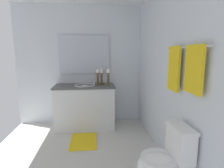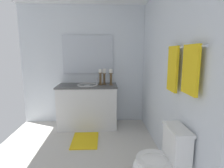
{
  "view_description": "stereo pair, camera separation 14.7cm",
  "coord_description": "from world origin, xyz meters",
  "px_view_note": "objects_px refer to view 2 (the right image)",
  "views": [
    {
      "loc": [
        2.49,
        0.28,
        1.49
      ],
      "look_at": [
        -0.09,
        0.54,
        1.04
      ],
      "focal_mm": 28.75,
      "sensor_mm": 36.0,
      "label": 1
    },
    {
      "loc": [
        2.5,
        0.43,
        1.49
      ],
      "look_at": [
        -0.09,
        0.54,
        1.04
      ],
      "focal_mm": 28.75,
      "sensor_mm": 36.0,
      "label": 2
    }
  ],
  "objects_px": {
    "towel_center": "(190,70)",
    "towel_bar": "(184,47)",
    "candle_holder_mid": "(100,77)",
    "towel_near_vanity": "(173,69)",
    "candle_holder_tall": "(111,77)",
    "sink_basin": "(87,87)",
    "vanity_cabinet": "(88,106)",
    "toilet": "(161,163)",
    "bath_mat": "(85,140)",
    "candle_holder_short": "(104,76)",
    "mirror": "(88,55)"
  },
  "relations": [
    {
      "from": "candle_holder_short",
      "to": "toilet",
      "type": "distance_m",
      "value": 2.1
    },
    {
      "from": "towel_center",
      "to": "bath_mat",
      "type": "distance_m",
      "value": 2.17
    },
    {
      "from": "toilet",
      "to": "bath_mat",
      "type": "xyz_separation_m",
      "value": [
        -1.22,
        -0.92,
        -0.36
      ]
    },
    {
      "from": "towel_near_vanity",
      "to": "toilet",
      "type": "bearing_deg",
      "value": -30.0
    },
    {
      "from": "vanity_cabinet",
      "to": "towel_bar",
      "type": "height_order",
      "value": "towel_bar"
    },
    {
      "from": "sink_basin",
      "to": "candle_holder_mid",
      "type": "bearing_deg",
      "value": 92.06
    },
    {
      "from": "towel_bar",
      "to": "towel_near_vanity",
      "type": "distance_m",
      "value": 0.32
    },
    {
      "from": "vanity_cabinet",
      "to": "towel_near_vanity",
      "type": "bearing_deg",
      "value": 36.92
    },
    {
      "from": "bath_mat",
      "to": "vanity_cabinet",
      "type": "bearing_deg",
      "value": -180.0
    },
    {
      "from": "sink_basin",
      "to": "towel_bar",
      "type": "distance_m",
      "value": 2.17
    },
    {
      "from": "toilet",
      "to": "towel_near_vanity",
      "type": "height_order",
      "value": "towel_near_vanity"
    },
    {
      "from": "candle_holder_mid",
      "to": "bath_mat",
      "type": "xyz_separation_m",
      "value": [
        0.63,
        -0.26,
        -1.02
      ]
    },
    {
      "from": "vanity_cabinet",
      "to": "candle_holder_short",
      "type": "distance_m",
      "value": 0.69
    },
    {
      "from": "towel_center",
      "to": "towel_bar",
      "type": "bearing_deg",
      "value": 175.1
    },
    {
      "from": "towel_near_vanity",
      "to": "candle_holder_mid",
      "type": "bearing_deg",
      "value": -150.2
    },
    {
      "from": "bath_mat",
      "to": "towel_bar",
      "type": "bearing_deg",
      "value": 46.59
    },
    {
      "from": "candle_holder_tall",
      "to": "towel_near_vanity",
      "type": "relative_size",
      "value": 0.61
    },
    {
      "from": "candle_holder_short",
      "to": "towel_near_vanity",
      "type": "height_order",
      "value": "towel_near_vanity"
    },
    {
      "from": "toilet",
      "to": "towel_center",
      "type": "relative_size",
      "value": 1.64
    },
    {
      "from": "sink_basin",
      "to": "towel_near_vanity",
      "type": "xyz_separation_m",
      "value": [
        1.49,
        1.12,
        0.48
      ]
    },
    {
      "from": "towel_bar",
      "to": "bath_mat",
      "type": "height_order",
      "value": "towel_bar"
    },
    {
      "from": "candle_holder_tall",
      "to": "candle_holder_short",
      "type": "relative_size",
      "value": 1.0
    },
    {
      "from": "toilet",
      "to": "towel_bar",
      "type": "height_order",
      "value": "towel_bar"
    },
    {
      "from": "towel_center",
      "to": "towel_near_vanity",
      "type": "bearing_deg",
      "value": 180.0
    },
    {
      "from": "candle_holder_mid",
      "to": "toilet",
      "type": "relative_size",
      "value": 0.41
    },
    {
      "from": "candle_holder_tall",
      "to": "towel_center",
      "type": "height_order",
      "value": "towel_center"
    },
    {
      "from": "mirror",
      "to": "candle_holder_short",
      "type": "distance_m",
      "value": 0.58
    },
    {
      "from": "towel_near_vanity",
      "to": "vanity_cabinet",
      "type": "bearing_deg",
      "value": -143.08
    },
    {
      "from": "candle_holder_mid",
      "to": "candle_holder_short",
      "type": "bearing_deg",
      "value": 124.53
    },
    {
      "from": "candle_holder_mid",
      "to": "towel_near_vanity",
      "type": "relative_size",
      "value": 0.6
    },
    {
      "from": "sink_basin",
      "to": "toilet",
      "type": "xyz_separation_m",
      "value": [
        1.85,
        0.92,
        -0.46
      ]
    },
    {
      "from": "candle_holder_mid",
      "to": "toilet",
      "type": "distance_m",
      "value": 2.08
    },
    {
      "from": "sink_basin",
      "to": "candle_holder_tall",
      "type": "height_order",
      "value": "candle_holder_tall"
    },
    {
      "from": "vanity_cabinet",
      "to": "candle_holder_short",
      "type": "bearing_deg",
      "value": 100.43
    },
    {
      "from": "towel_bar",
      "to": "mirror",
      "type": "bearing_deg",
      "value": -150.1
    },
    {
      "from": "candle_holder_short",
      "to": "candle_holder_mid",
      "type": "relative_size",
      "value": 1.02
    },
    {
      "from": "sink_basin",
      "to": "vanity_cabinet",
      "type": "bearing_deg",
      "value": -90.0
    },
    {
      "from": "vanity_cabinet",
      "to": "candle_holder_mid",
      "type": "relative_size",
      "value": 3.78
    },
    {
      "from": "towel_near_vanity",
      "to": "mirror",
      "type": "bearing_deg",
      "value": -147.67
    },
    {
      "from": "mirror",
      "to": "toilet",
      "type": "xyz_separation_m",
      "value": [
        2.13,
        0.92,
        -1.09
      ]
    },
    {
      "from": "candle_holder_mid",
      "to": "towel_near_vanity",
      "type": "bearing_deg",
      "value": 29.8
    },
    {
      "from": "vanity_cabinet",
      "to": "sink_basin",
      "type": "relative_size",
      "value": 2.93
    },
    {
      "from": "toilet",
      "to": "bath_mat",
      "type": "height_order",
      "value": "toilet"
    },
    {
      "from": "candle_holder_tall",
      "to": "candle_holder_mid",
      "type": "bearing_deg",
      "value": -98.19
    },
    {
      "from": "candle_holder_tall",
      "to": "towel_near_vanity",
      "type": "distance_m",
      "value": 1.64
    },
    {
      "from": "candle_holder_short",
      "to": "towel_center",
      "type": "relative_size",
      "value": 0.69
    },
    {
      "from": "candle_holder_short",
      "to": "vanity_cabinet",
      "type": "bearing_deg",
      "value": -79.57
    },
    {
      "from": "sink_basin",
      "to": "bath_mat",
      "type": "relative_size",
      "value": 0.67
    },
    {
      "from": "candle_holder_short",
      "to": "towel_center",
      "type": "bearing_deg",
      "value": 21.63
    },
    {
      "from": "vanity_cabinet",
      "to": "candle_holder_short",
      "type": "xyz_separation_m",
      "value": [
        -0.06,
        0.34,
        0.6
      ]
    }
  ]
}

